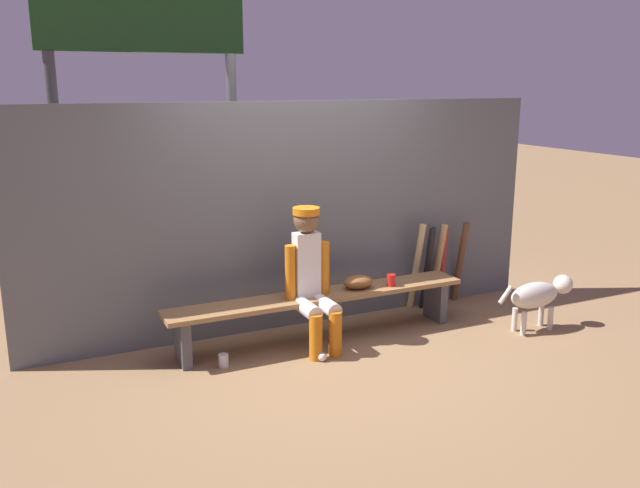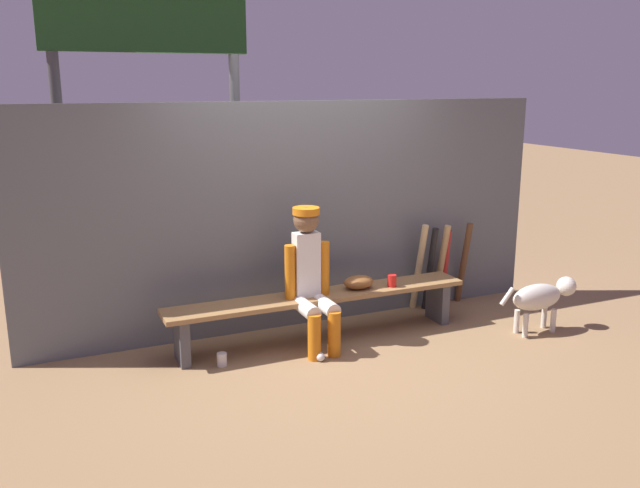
# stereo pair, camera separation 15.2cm
# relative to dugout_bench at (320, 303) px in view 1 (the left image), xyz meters

# --- Properties ---
(ground_plane) EXTENTS (30.00, 30.00, 0.00)m
(ground_plane) POSITION_rel_dugout_bench_xyz_m (0.00, 0.00, -0.34)
(ground_plane) COLOR olive
(chainlink_fence) EXTENTS (5.03, 0.03, 2.08)m
(chainlink_fence) POSITION_rel_dugout_bench_xyz_m (0.00, 0.46, 0.70)
(chainlink_fence) COLOR #595E63
(chainlink_fence) RESTS_ON ground_plane
(dugout_bench) EXTENTS (2.76, 0.36, 0.43)m
(dugout_bench) POSITION_rel_dugout_bench_xyz_m (0.00, 0.00, 0.00)
(dugout_bench) COLOR olive
(dugout_bench) RESTS_ON ground_plane
(player_seated) EXTENTS (0.41, 0.55, 1.21)m
(player_seated) POSITION_rel_dugout_bench_xyz_m (-0.13, -0.10, 0.31)
(player_seated) COLOR silver
(player_seated) RESTS_ON ground_plane
(baseball_glove) EXTENTS (0.28, 0.20, 0.12)m
(baseball_glove) POSITION_rel_dugout_bench_xyz_m (0.38, 0.00, 0.15)
(baseball_glove) COLOR brown
(baseball_glove) RESTS_ON dugout_bench
(bat_wood_natural) EXTENTS (0.07, 0.25, 0.90)m
(bat_wood_natural) POSITION_rel_dugout_bench_xyz_m (1.22, 0.33, 0.11)
(bat_wood_natural) COLOR tan
(bat_wood_natural) RESTS_ON ground_plane
(bat_aluminum_black) EXTENTS (0.08, 0.19, 0.86)m
(bat_aluminum_black) POSITION_rel_dugout_bench_xyz_m (1.32, 0.28, 0.09)
(bat_aluminum_black) COLOR black
(bat_aluminum_black) RESTS_ON ground_plane
(bat_wood_tan) EXTENTS (0.10, 0.23, 0.87)m
(bat_wood_tan) POSITION_rel_dugout_bench_xyz_m (1.47, 0.32, 0.09)
(bat_wood_tan) COLOR tan
(bat_wood_tan) RESTS_ON ground_plane
(bat_aluminum_red) EXTENTS (0.08, 0.15, 0.80)m
(bat_aluminum_red) POSITION_rel_dugout_bench_xyz_m (1.54, 0.35, 0.06)
(bat_aluminum_red) COLOR #B22323
(bat_aluminum_red) RESTS_ON ground_plane
(bat_wood_dark) EXTENTS (0.10, 0.20, 0.85)m
(bat_wood_dark) POSITION_rel_dugout_bench_xyz_m (1.78, 0.36, 0.08)
(bat_wood_dark) COLOR brown
(bat_wood_dark) RESTS_ON ground_plane
(baseball) EXTENTS (0.07, 0.07, 0.07)m
(baseball) POSITION_rel_dugout_bench_xyz_m (-0.19, -0.43, -0.31)
(baseball) COLOR white
(baseball) RESTS_ON ground_plane
(cup_on_ground) EXTENTS (0.08, 0.08, 0.11)m
(cup_on_ground) POSITION_rel_dugout_bench_xyz_m (-0.96, -0.20, -0.29)
(cup_on_ground) COLOR silver
(cup_on_ground) RESTS_ON ground_plane
(cup_on_bench) EXTENTS (0.08, 0.08, 0.11)m
(cup_on_bench) POSITION_rel_dugout_bench_xyz_m (0.68, -0.07, 0.14)
(cup_on_bench) COLOR red
(cup_on_bench) RESTS_ON dugout_bench
(scoreboard) EXTENTS (2.13, 0.27, 3.56)m
(scoreboard) POSITION_rel_dugout_bench_xyz_m (-1.09, 1.28, 2.14)
(scoreboard) COLOR #3F3F42
(scoreboard) RESTS_ON ground_plane
(dog) EXTENTS (0.84, 0.20, 0.49)m
(dog) POSITION_rel_dugout_bench_xyz_m (1.93, -0.63, -0.01)
(dog) COLOR beige
(dog) RESTS_ON ground_plane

